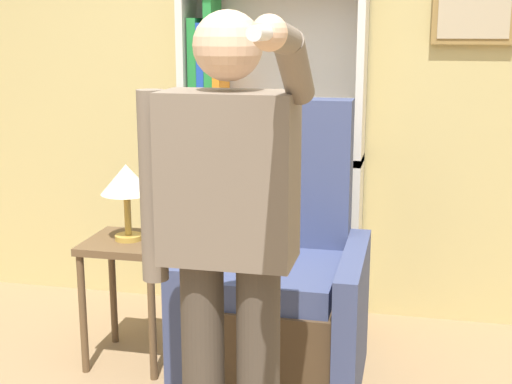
# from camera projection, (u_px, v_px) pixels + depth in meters

# --- Properties ---
(wall_back) EXTENTS (8.00, 0.11, 2.80)m
(wall_back) POSITION_uv_depth(u_px,v_px,m) (281.00, 71.00, 4.03)
(wall_back) COLOR tan
(wall_back) RESTS_ON ground_plane
(bookcase) EXTENTS (1.00, 0.28, 1.88)m
(bookcase) POSITION_uv_depth(u_px,v_px,m) (252.00, 158.00, 4.02)
(bookcase) COLOR silver
(bookcase) RESTS_ON ground_plane
(armchair) EXTENTS (0.81, 0.80, 1.31)m
(armchair) POSITION_uv_depth(u_px,v_px,m) (278.00, 296.00, 3.35)
(armchair) COLOR #4C3823
(armchair) RESTS_ON ground_plane
(person_standing) EXTENTS (0.59, 0.78, 1.70)m
(person_standing) POSITION_uv_depth(u_px,v_px,m) (228.00, 233.00, 2.35)
(person_standing) COLOR #473D33
(person_standing) RESTS_ON ground_plane
(side_table) EXTENTS (0.41, 0.41, 0.63)m
(side_table) POSITION_uv_depth(u_px,v_px,m) (130.00, 264.00, 3.50)
(side_table) COLOR brown
(side_table) RESTS_ON ground_plane
(table_lamp) EXTENTS (0.25, 0.25, 0.37)m
(table_lamp) POSITION_uv_depth(u_px,v_px,m) (126.00, 183.00, 3.41)
(table_lamp) COLOR gold
(table_lamp) RESTS_ON side_table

